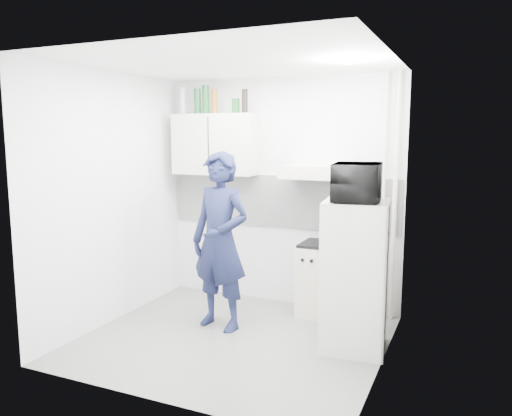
% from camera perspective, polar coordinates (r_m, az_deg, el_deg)
% --- Properties ---
extents(floor, '(2.80, 2.80, 0.00)m').
position_cam_1_polar(floor, '(4.99, -2.60, -14.75)').
color(floor, slate).
rests_on(floor, ground).
extents(ceiling, '(2.80, 2.80, 0.00)m').
position_cam_1_polar(ceiling, '(4.64, -2.81, 16.31)').
color(ceiling, white).
rests_on(ceiling, wall_back).
extents(wall_back, '(2.80, 0.00, 2.80)m').
position_cam_1_polar(wall_back, '(5.78, 2.83, 1.79)').
color(wall_back, white).
rests_on(wall_back, floor).
extents(wall_left, '(0.00, 2.60, 2.60)m').
position_cam_1_polar(wall_left, '(5.41, -16.11, 1.03)').
color(wall_left, white).
rests_on(wall_left, floor).
extents(wall_right, '(0.00, 2.60, 2.60)m').
position_cam_1_polar(wall_right, '(4.21, 14.61, -0.88)').
color(wall_right, white).
rests_on(wall_right, floor).
extents(person, '(0.72, 0.53, 1.80)m').
position_cam_1_polar(person, '(5.04, -4.12, -3.80)').
color(person, '#151A39').
rests_on(person, floor).
extents(stove, '(0.48, 0.48, 0.77)m').
position_cam_1_polar(stove, '(5.54, 7.62, -8.20)').
color(stove, beige).
rests_on(stove, floor).
extents(fridge, '(0.64, 0.64, 1.38)m').
position_cam_1_polar(fridge, '(4.66, 11.22, -7.60)').
color(fridge, silver).
rests_on(fridge, floor).
extents(stove_top, '(0.46, 0.46, 0.03)m').
position_cam_1_polar(stove_top, '(5.44, 7.70, -4.14)').
color(stove_top, black).
rests_on(stove_top, stove).
extents(saucepan, '(0.18, 0.18, 0.10)m').
position_cam_1_polar(saucepan, '(5.35, 8.53, -3.66)').
color(saucepan, silver).
rests_on(saucepan, stove_top).
extents(microwave, '(0.65, 0.49, 0.33)m').
position_cam_1_polar(microwave, '(4.51, 11.52, 2.92)').
color(microwave, black).
rests_on(microwave, fridge).
extents(bottle_a, '(0.07, 0.07, 0.32)m').
position_cam_1_polar(bottle_a, '(6.13, -8.38, 12.00)').
color(bottle_a, '#B2B7BC').
rests_on(bottle_a, upper_cabinet).
extents(bottle_b, '(0.08, 0.08, 0.30)m').
position_cam_1_polar(bottle_b, '(6.02, -6.71, 12.00)').
color(bottle_b, '#144C1E').
rests_on(bottle_b, upper_cabinet).
extents(bottle_c, '(0.08, 0.08, 0.33)m').
position_cam_1_polar(bottle_c, '(5.97, -5.78, 12.19)').
color(bottle_c, '#144C1E').
rests_on(bottle_c, upper_cabinet).
extents(bottle_d, '(0.06, 0.06, 0.28)m').
position_cam_1_polar(bottle_d, '(5.91, -4.76, 12.01)').
color(bottle_d, brown).
rests_on(bottle_d, upper_cabinet).
extents(canister_b, '(0.09, 0.09, 0.17)m').
position_cam_1_polar(canister_b, '(5.78, -2.33, 11.56)').
color(canister_b, '#144C1E').
rests_on(canister_b, upper_cabinet).
extents(bottle_e, '(0.07, 0.07, 0.27)m').
position_cam_1_polar(bottle_e, '(5.74, -1.29, 12.09)').
color(bottle_e, black).
rests_on(bottle_e, upper_cabinet).
extents(upper_cabinet, '(1.00, 0.35, 0.70)m').
position_cam_1_polar(upper_cabinet, '(5.90, -4.62, 7.26)').
color(upper_cabinet, silver).
rests_on(upper_cabinet, wall_back).
extents(range_hood, '(0.60, 0.50, 0.14)m').
position_cam_1_polar(range_hood, '(5.37, 6.39, 4.15)').
color(range_hood, beige).
rests_on(range_hood, wall_back).
extents(backsplash, '(2.74, 0.03, 0.60)m').
position_cam_1_polar(backsplash, '(5.78, 2.77, 0.79)').
color(backsplash, white).
rests_on(backsplash, wall_back).
extents(pipe_a, '(0.05, 0.05, 2.60)m').
position_cam_1_polar(pipe_a, '(5.37, 15.58, 1.01)').
color(pipe_a, beige).
rests_on(pipe_a, floor).
extents(pipe_b, '(0.04, 0.04, 2.60)m').
position_cam_1_polar(pipe_b, '(5.39, 14.32, 1.08)').
color(pipe_b, beige).
rests_on(pipe_b, floor).
extents(ceiling_spot_fixture, '(0.10, 0.10, 0.02)m').
position_cam_1_polar(ceiling_spot_fixture, '(4.48, 10.40, 16.09)').
color(ceiling_spot_fixture, white).
rests_on(ceiling_spot_fixture, ceiling).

